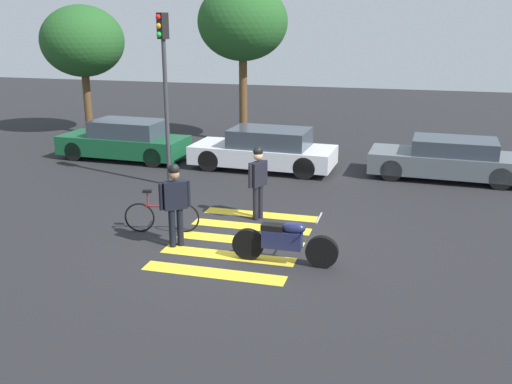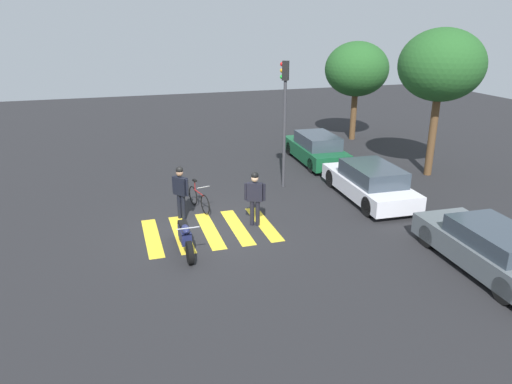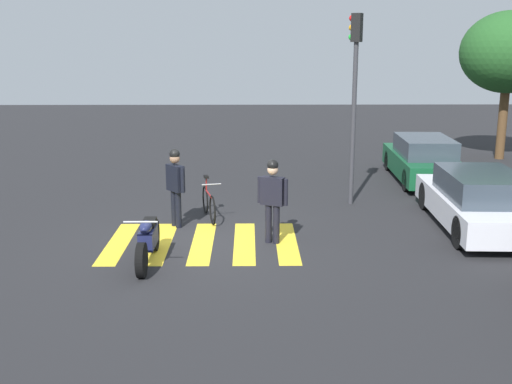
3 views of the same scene
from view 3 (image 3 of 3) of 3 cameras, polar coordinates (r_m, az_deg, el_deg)
The scene contains 10 objects.
ground_plane at distance 13.49m, azimuth -4.89°, elevation -4.64°, with size 60.00×60.00×0.00m, color #232326.
police_motorcycle at distance 12.31m, azimuth -9.82°, elevation -4.33°, with size 2.17×0.62×1.04m.
leaning_bicycle at distance 15.18m, azimuth -4.33°, elevation -1.03°, with size 1.70×0.54×1.01m.
officer_on_foot at distance 13.16m, azimuth 1.52°, elevation -0.26°, with size 0.38×0.63×1.82m.
officer_by_motorcycle at distance 14.45m, azimuth -7.35°, elevation 0.94°, with size 0.56×0.47×1.84m.
crosswalk_stripes at distance 13.49m, azimuth -4.89°, elevation -4.62°, with size 2.86×4.05×0.01m.
car_green_compact at distance 19.92m, azimuth 14.95°, elevation 2.85°, with size 4.51×1.87×1.37m.
car_white_van at distance 15.20m, azimuth 19.61°, elevation -0.76°, with size 4.69×2.01×1.34m.
traffic_light_pole at distance 16.32m, azimuth 8.96°, elevation 9.99°, with size 0.32×0.36×4.88m.
street_tree_near at distance 24.36m, azimuth 22.05°, elevation 11.68°, with size 3.39×3.39×5.27m.
Camera 3 is at (12.78, 1.00, 4.20)m, focal length 43.89 mm.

